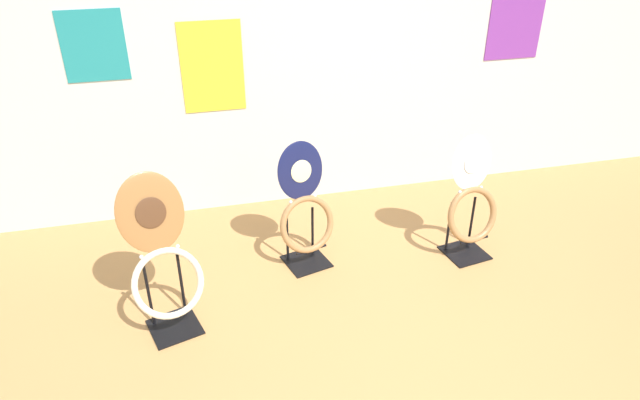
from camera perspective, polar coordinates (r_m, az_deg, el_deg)
wall_back at (r=4.36m, az=-0.21°, el=15.82°), size 8.00×0.07×2.60m
toilet_seat_display_navy_moon at (r=3.78m, az=-1.51°, el=-1.18°), size 0.42×0.34×0.88m
toilet_seat_display_white_plain at (r=4.00m, az=14.90°, el=-0.28°), size 0.42×0.32×0.88m
toilet_seat_display_woodgrain at (r=3.34m, az=-15.53°, el=-5.74°), size 0.48×0.47×0.95m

